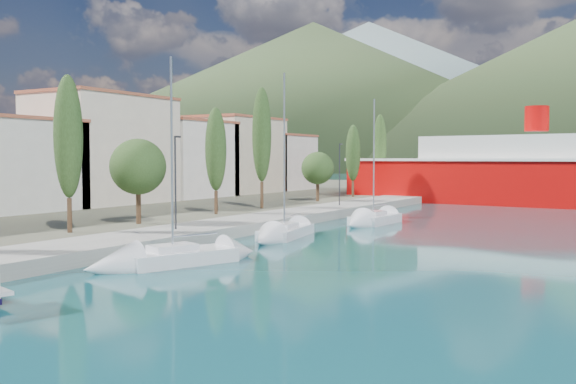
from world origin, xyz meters
The scene contains 9 objects.
ground centered at (0.00, 120.00, 0.00)m, with size 1400.00×1400.00×0.00m, color #134B53.
quay centered at (-9.00, 26.00, 0.40)m, with size 5.00×88.00×0.80m, color gray.
land_strip centered at (-47.00, 36.00, 0.35)m, with size 70.00×148.00×0.70m, color #565644.
town_buildings centered at (-32.00, 36.91, 5.57)m, with size 9.20×69.20×11.30m.
tree_row centered at (-14.13, 30.51, 5.82)m, with size 4.01×63.79×11.37m.
lamp_posts centered at (-9.00, 16.02, 4.08)m, with size 0.15×47.10×6.06m.
sailboat_near centered at (-3.63, 6.22, 0.31)m, with size 5.02×8.24×11.39m.
sailboat_mid centered at (-3.62, 18.69, 0.29)m, with size 3.71×8.62×12.02m.
sailboat_far centered at (-2.14, 30.21, 0.31)m, with size 2.74×7.70×11.18m.
Camera 1 is at (18.03, -17.29, 5.39)m, focal length 40.00 mm.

